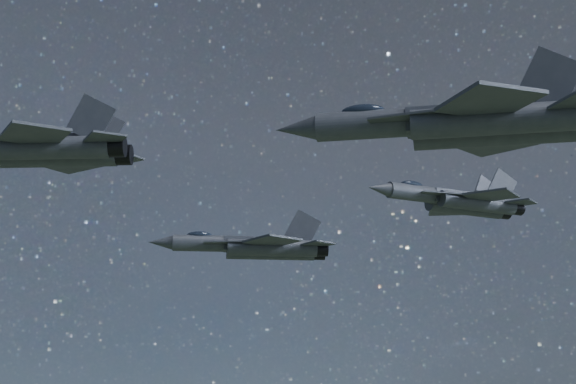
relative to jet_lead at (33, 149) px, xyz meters
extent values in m
cube|color=#30343C|center=(0.99, -0.29, 0.18)|extent=(8.64, 3.91, 1.35)
cylinder|color=#30343C|center=(1.10, -1.41, -0.29)|extent=(8.86, 4.03, 1.63)
cylinder|color=#30343C|center=(1.69, 0.59, -0.29)|extent=(8.86, 4.03, 1.63)
cylinder|color=black|center=(5.70, -2.76, -0.29)|extent=(1.72, 1.82, 1.50)
cylinder|color=black|center=(6.29, -0.76, -0.29)|extent=(1.72, 1.82, 1.50)
cube|color=#30343C|center=(-2.01, 2.06, 0.11)|extent=(5.50, 1.65, 0.13)
cube|color=#30343C|center=(0.19, -3.75, -0.08)|extent=(5.02, 5.38, 0.21)
cube|color=#30343C|center=(2.19, 3.05, -0.08)|extent=(5.98, 5.94, 0.21)
cube|color=#30343C|center=(4.91, -3.95, -0.08)|extent=(2.94, 3.10, 0.16)
cube|color=#30343C|center=(6.27, 0.65, -0.08)|extent=(3.54, 3.53, 0.16)
cube|color=#30343C|center=(3.92, -2.51, 1.69)|extent=(3.44, 1.46, 3.71)
cube|color=#30343C|center=(4.66, -0.01, 1.69)|extent=(3.59, 0.90, 3.71)
cylinder|color=#30343C|center=(16.30, 22.19, -2.05)|extent=(7.70, 2.51, 1.60)
cone|color=#30343C|center=(11.43, 22.79, -2.05)|extent=(2.61, 1.72, 1.43)
ellipsoid|color=#1B2331|center=(15.08, 22.34, -1.28)|extent=(2.55, 1.36, 0.79)
cube|color=#30343C|center=(21.58, 21.55, -2.10)|extent=(8.51, 2.54, 1.33)
cylinder|color=#30343C|center=(21.86, 20.48, -2.56)|extent=(8.72, 2.63, 1.60)
cylinder|color=#30343C|center=(22.11, 22.51, -2.56)|extent=(8.72, 2.63, 1.60)
cylinder|color=black|center=(26.53, 19.91, -2.56)|extent=(1.50, 1.62, 1.47)
cylinder|color=black|center=(26.78, 21.94, -2.56)|extent=(1.50, 1.62, 1.47)
cube|color=#30343C|center=(17.96, 20.60, -2.17)|extent=(5.40, 2.71, 0.12)
cube|color=#30343C|center=(18.30, 23.34, -2.17)|extent=(5.38, 1.49, 0.12)
cube|color=#30343C|center=(21.36, 18.07, -2.35)|extent=(5.38, 5.63, 0.20)
cube|color=#30343C|center=(22.20, 24.97, -2.35)|extent=(5.79, 5.86, 0.20)
cube|color=#30343C|center=(25.96, 18.64, -2.35)|extent=(3.16, 3.27, 0.15)
cube|color=#30343C|center=(26.53, 23.31, -2.35)|extent=(3.42, 3.46, 0.15)
cube|color=#30343C|center=(24.77, 19.87, -0.62)|extent=(3.51, 0.88, 3.64)
cube|color=#30343C|center=(25.08, 22.40, -0.62)|extent=(3.57, 0.57, 3.64)
cylinder|color=#30343C|center=(21.34, -15.18, -1.38)|extent=(8.47, 5.13, 1.79)
cone|color=#30343C|center=(16.33, -12.90, -1.38)|extent=(3.17, 2.60, 1.61)
ellipsoid|color=#1B2331|center=(20.09, -14.61, -0.52)|extent=(2.98, 2.22, 0.88)
cube|color=#30343C|center=(26.77, -17.64, -1.43)|extent=(9.27, 5.45, 1.49)
cylinder|color=#30343C|center=(26.71, -18.87, -1.95)|extent=(9.51, 5.61, 1.79)
cylinder|color=#30343C|center=(27.66, -16.78, -1.95)|extent=(9.51, 5.61, 1.79)
cube|color=#30343C|center=(22.58, -17.44, -1.51)|extent=(5.59, 4.48, 0.14)
cube|color=#30343C|center=(23.86, -14.62, -1.51)|extent=(6.09, 2.61, 0.14)
cube|color=#30343C|center=(25.37, -21.28, -1.72)|extent=(4.97, 5.46, 0.23)
cube|color=#30343C|center=(28.59, -14.18, -1.72)|extent=(6.52, 6.36, 0.23)
cube|color=#30343C|center=(32.66, -17.41, -1.72)|extent=(3.87, 3.81, 0.17)
cube|color=#30343C|center=(29.62, -20.50, 0.23)|extent=(3.57, 2.10, 4.08)
cube|color=#30343C|center=(30.81, -17.89, 0.23)|extent=(3.82, 1.52, 4.08)
cylinder|color=#30343C|center=(31.46, 5.25, -0.35)|extent=(6.70, 2.85, 1.38)
cone|color=#30343C|center=(27.32, 4.27, -0.35)|extent=(2.36, 1.70, 1.24)
ellipsoid|color=#1B2331|center=(30.43, 5.01, 0.31)|extent=(2.27, 1.39, 0.68)
cube|color=#30343C|center=(35.95, 6.31, -0.40)|extent=(7.38, 2.96, 1.15)
cylinder|color=#30343C|center=(36.50, 5.53, -0.80)|extent=(7.56, 3.06, 1.38)
cylinder|color=#30343C|center=(36.09, 7.25, -0.80)|extent=(7.56, 3.06, 1.38)
cylinder|color=black|center=(40.47, 6.47, -0.80)|extent=(1.41, 1.51, 1.28)
cylinder|color=black|center=(40.06, 8.19, -0.80)|extent=(1.41, 1.51, 1.28)
cube|color=#30343C|center=(33.29, 4.45, -0.46)|extent=(4.64, 1.16, 0.11)
cube|color=#30343C|center=(32.74, 6.78, -0.46)|extent=(4.60, 2.78, 0.11)
cube|color=#30343C|center=(36.82, 3.42, -0.62)|extent=(5.08, 5.08, 0.18)
cube|color=#30343C|center=(35.43, 9.28, -0.62)|extent=(4.41, 4.69, 0.18)
cube|color=#30343C|center=(40.39, 5.26, -0.62)|extent=(3.00, 3.01, 0.13)
cube|color=#30343C|center=(39.45, 9.23, -0.62)|extent=(2.59, 2.71, 0.13)
cube|color=#30343C|center=(39.05, 5.90, 0.89)|extent=(3.07, 0.60, 3.15)
cube|color=#30343C|center=(38.54, 8.06, 0.89)|extent=(2.97, 1.09, 3.15)
camera|label=1|loc=(3.03, -68.25, -19.52)|focal=60.00mm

